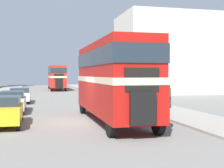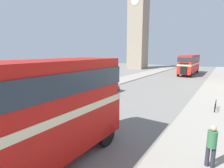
{
  "view_description": "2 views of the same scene",
  "coord_description": "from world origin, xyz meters",
  "px_view_note": "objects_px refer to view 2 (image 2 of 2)",
  "views": [
    {
      "loc": [
        -2.33,
        -17.19,
        2.66
      ],
      "look_at": [
        1.81,
        -0.27,
        2.11
      ],
      "focal_mm": 50.0,
      "sensor_mm": 36.0,
      "label": 1
    },
    {
      "loc": [
        7.59,
        -2.87,
        4.66
      ],
      "look_at": [
        0.0,
        8.68,
        2.11
      ],
      "focal_mm": 28.0,
      "sensor_mm": 36.0,
      "label": 2
    }
  ],
  "objects_px": {
    "bus_distant": "(189,63)",
    "church_tower": "(139,8)",
    "double_decker_bus": "(6,117)",
    "bicycle_on_pavement": "(215,106)",
    "car_parked_far": "(104,87)",
    "car_parked_mid": "(49,101)",
    "pedestrian_walking": "(212,144)"
  },
  "relations": [
    {
      "from": "bicycle_on_pavement",
      "to": "church_tower",
      "type": "relative_size",
      "value": 0.05
    },
    {
      "from": "bicycle_on_pavement",
      "to": "car_parked_far",
      "type": "bearing_deg",
      "value": 179.2
    },
    {
      "from": "church_tower",
      "to": "car_parked_mid",
      "type": "bearing_deg",
      "value": -75.14
    },
    {
      "from": "church_tower",
      "to": "bus_distant",
      "type": "bearing_deg",
      "value": -24.12
    },
    {
      "from": "double_decker_bus",
      "to": "bicycle_on_pavement",
      "type": "bearing_deg",
      "value": 67.62
    },
    {
      "from": "bus_distant",
      "to": "car_parked_far",
      "type": "distance_m",
      "value": 23.87
    },
    {
      "from": "pedestrian_walking",
      "to": "bicycle_on_pavement",
      "type": "distance_m",
      "value": 8.15
    },
    {
      "from": "church_tower",
      "to": "bicycle_on_pavement",
      "type": "bearing_deg",
      "value": -55.16
    },
    {
      "from": "double_decker_bus",
      "to": "bicycle_on_pavement",
      "type": "relative_size",
      "value": 5.92
    },
    {
      "from": "double_decker_bus",
      "to": "church_tower",
      "type": "bearing_deg",
      "value": 109.94
    },
    {
      "from": "bus_distant",
      "to": "pedestrian_walking",
      "type": "xyz_separation_m",
      "value": [
        6.33,
        -31.58,
        -1.32
      ]
    },
    {
      "from": "car_parked_mid",
      "to": "pedestrian_walking",
      "type": "distance_m",
      "value": 11.41
    },
    {
      "from": "bus_distant",
      "to": "car_parked_far",
      "type": "bearing_deg",
      "value": -101.78
    },
    {
      "from": "double_decker_bus",
      "to": "pedestrian_walking",
      "type": "relative_size",
      "value": 5.93
    },
    {
      "from": "double_decker_bus",
      "to": "car_parked_far",
      "type": "relative_size",
      "value": 2.51
    },
    {
      "from": "car_parked_far",
      "to": "pedestrian_walking",
      "type": "relative_size",
      "value": 2.36
    },
    {
      "from": "car_parked_mid",
      "to": "bicycle_on_pavement",
      "type": "xyz_separation_m",
      "value": [
        11.1,
        7.05,
        -0.28
      ]
    },
    {
      "from": "pedestrian_walking",
      "to": "church_tower",
      "type": "xyz_separation_m",
      "value": [
        -21.22,
        38.25,
        15.24
      ]
    },
    {
      "from": "car_parked_far",
      "to": "car_parked_mid",
      "type": "bearing_deg",
      "value": -91.32
    },
    {
      "from": "bus_distant",
      "to": "car_parked_mid",
      "type": "relative_size",
      "value": 2.4
    },
    {
      "from": "bicycle_on_pavement",
      "to": "church_tower",
      "type": "height_order",
      "value": "church_tower"
    },
    {
      "from": "bicycle_on_pavement",
      "to": "double_decker_bus",
      "type": "bearing_deg",
      "value": -112.38
    },
    {
      "from": "car_parked_far",
      "to": "pedestrian_walking",
      "type": "height_order",
      "value": "pedestrian_walking"
    },
    {
      "from": "pedestrian_walking",
      "to": "bicycle_on_pavement",
      "type": "bearing_deg",
      "value": 91.79
    },
    {
      "from": "bus_distant",
      "to": "church_tower",
      "type": "distance_m",
      "value": 21.45
    },
    {
      "from": "bus_distant",
      "to": "church_tower",
      "type": "xyz_separation_m",
      "value": [
        -14.89,
        6.67,
        13.93
      ]
    },
    {
      "from": "car_parked_mid",
      "to": "pedestrian_walking",
      "type": "xyz_separation_m",
      "value": [
        11.36,
        -1.06,
        0.35
      ]
    },
    {
      "from": "bus_distant",
      "to": "church_tower",
      "type": "height_order",
      "value": "church_tower"
    },
    {
      "from": "pedestrian_walking",
      "to": "bicycle_on_pavement",
      "type": "height_order",
      "value": "pedestrian_walking"
    },
    {
      "from": "double_decker_bus",
      "to": "bicycle_on_pavement",
      "type": "xyz_separation_m",
      "value": [
        5.34,
        12.96,
        -2.11
      ]
    },
    {
      "from": "double_decker_bus",
      "to": "church_tower",
      "type": "relative_size",
      "value": 0.33
    },
    {
      "from": "car_parked_mid",
      "to": "car_parked_far",
      "type": "relative_size",
      "value": 1.1
    }
  ]
}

